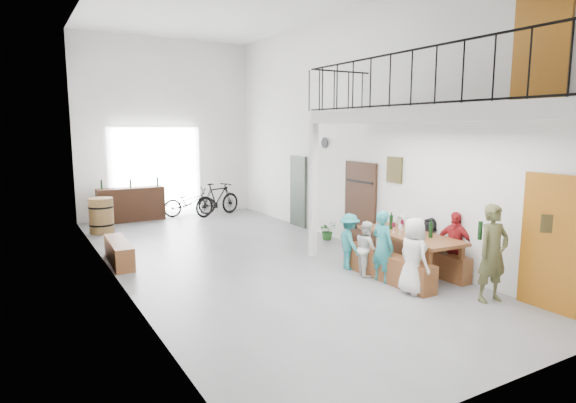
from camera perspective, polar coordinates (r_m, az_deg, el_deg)
floor at (r=10.40m, az=-4.46°, el=-6.80°), size 12.00×12.00×0.00m
room_walls at (r=10.06m, az=-4.70°, el=13.12°), size 12.00×12.00×12.00m
gateway_portal at (r=15.56m, az=-15.38°, el=3.31°), size 2.80×0.08×2.80m
right_wall_decor at (r=10.09m, az=14.18°, el=2.56°), size 0.07×8.28×5.07m
balcony at (r=8.64m, az=16.88°, el=9.58°), size 1.52×5.62×4.00m
tasting_table at (r=9.45m, az=14.22°, el=-4.21°), size 1.03×2.24×0.79m
bench_inner at (r=9.12m, az=11.60°, el=-7.58°), size 0.37×2.15×0.49m
bench_wall at (r=9.83m, az=15.87°, el=-6.59°), size 0.29×2.07×0.48m
tableware at (r=9.38m, az=14.20°, el=-2.94°), size 0.40×1.01×0.35m
side_bench at (r=10.59m, az=-19.40°, el=-5.68°), size 0.43×1.69×0.47m
oak_barrel at (r=13.72m, az=-21.25°, el=-1.57°), size 0.64×0.64×0.94m
serving_counter at (r=15.19m, az=-18.10°, el=-0.33°), size 1.92×0.54×1.01m
counter_bottles at (r=15.07m, az=-18.19°, el=2.09°), size 1.68×0.09×0.28m
guest_left_a at (r=8.38m, az=14.64°, el=-6.27°), size 0.46×0.67×1.30m
guest_left_b at (r=8.89m, az=11.14°, el=-5.22°), size 0.36×0.51×1.32m
guest_left_c at (r=9.26m, az=9.32°, el=-5.48°), size 0.56×0.62×1.05m
guest_left_d at (r=9.60m, az=7.29°, el=-4.72°), size 0.57×0.80×1.12m
guest_right_a at (r=9.41m, az=19.08°, el=-4.94°), size 0.54×0.80×1.27m
guest_right_b at (r=9.87m, az=16.40°, el=-4.83°), size 0.46×1.01×1.05m
guest_right_c at (r=10.40m, az=13.43°, el=-4.13°), size 0.34×0.51×1.02m
host_standing at (r=8.40m, az=23.12°, el=-5.65°), size 0.62×0.45×1.58m
potted_plant at (r=12.10m, az=4.71°, el=-3.44°), size 0.46×0.40×0.47m
bicycle_near at (r=15.61m, az=-11.57°, el=-0.08°), size 1.71×0.69×0.88m
bicycle_far at (r=15.50m, az=-8.36°, el=0.27°), size 1.83×1.05×1.06m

